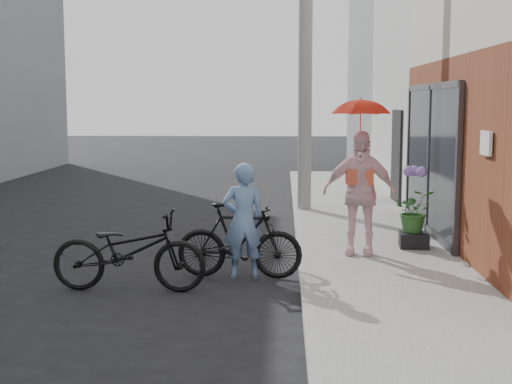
# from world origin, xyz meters

# --- Properties ---
(ground) EXTENTS (80.00, 80.00, 0.00)m
(ground) POSITION_xyz_m (0.00, 0.00, 0.00)
(ground) COLOR black
(ground) RESTS_ON ground
(sidewalk) EXTENTS (2.20, 24.00, 0.12)m
(sidewalk) POSITION_xyz_m (2.10, 2.00, 0.06)
(sidewalk) COLOR gray
(sidewalk) RESTS_ON ground
(curb) EXTENTS (0.12, 24.00, 0.12)m
(curb) POSITION_xyz_m (0.94, 2.00, 0.06)
(curb) COLOR #9E9E99
(curb) RESTS_ON ground
(east_building_far) EXTENTS (8.00, 8.00, 7.00)m
(east_building_far) POSITION_xyz_m (7.20, 16.00, 3.50)
(east_building_far) COLOR gray
(east_building_far) RESTS_ON ground
(utility_pole) EXTENTS (0.28, 0.28, 7.00)m
(utility_pole) POSITION_xyz_m (1.10, 6.00, 3.50)
(utility_pole) COLOR #9E9E99
(utility_pole) RESTS_ON ground
(officer) EXTENTS (0.61, 0.44, 1.54)m
(officer) POSITION_xyz_m (0.14, 0.57, 0.77)
(officer) COLOR #6586B4
(officer) RESTS_ON ground
(bike_left) EXTENTS (1.93, 0.73, 1.00)m
(bike_left) POSITION_xyz_m (-1.23, -0.14, 0.50)
(bike_left) COLOR black
(bike_left) RESTS_ON ground
(bike_right) EXTENTS (1.70, 0.60, 1.00)m
(bike_right) POSITION_xyz_m (0.09, 0.57, 0.50)
(bike_right) COLOR black
(bike_right) RESTS_ON ground
(kimono_woman) EXTENTS (1.12, 0.63, 1.80)m
(kimono_woman) POSITION_xyz_m (1.76, 1.57, 1.02)
(kimono_woman) COLOR silver
(kimono_woman) RESTS_ON sidewalk
(parasol) EXTENTS (0.83, 0.83, 0.73)m
(parasol) POSITION_xyz_m (1.76, 1.57, 2.28)
(parasol) COLOR red
(parasol) RESTS_ON kimono_woman
(planter) EXTENTS (0.46, 0.46, 0.23)m
(planter) POSITION_xyz_m (2.66, 2.09, 0.23)
(planter) COLOR black
(planter) RESTS_ON sidewalk
(potted_plant) EXTENTS (0.60, 0.52, 0.67)m
(potted_plant) POSITION_xyz_m (2.66, 2.09, 0.68)
(potted_plant) COLOR #2B5F26
(potted_plant) RESTS_ON planter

